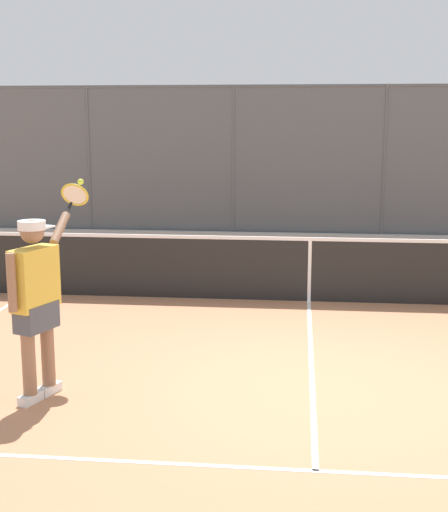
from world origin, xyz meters
The scene contains 5 objects.
ground_plane centered at (0.00, 0.00, 0.00)m, with size 60.00×60.00×0.00m, color #B27551.
court_line_markings centered at (0.00, 2.07, 0.00)m, with size 8.77×9.60×0.01m.
fence_backdrop centered at (0.00, -9.82, 1.43)m, with size 19.54×1.37×3.39m.
tennis_net centered at (0.00, -3.56, 0.49)m, with size 11.26×0.09×1.07m.
tennis_player centered at (2.63, 0.48, 1.04)m, with size 0.47×1.43×2.04m.
Camera 1 is at (0.16, 6.87, 2.68)m, focal length 50.43 mm.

